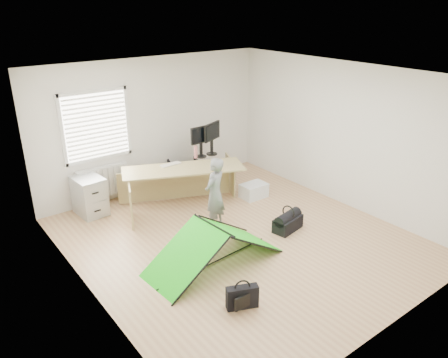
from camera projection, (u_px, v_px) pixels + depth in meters
ground at (238, 239)px, 7.30m from camera, size 5.50×5.50×0.00m
back_wall at (153, 125)px, 8.80m from camera, size 5.00×0.02×2.70m
window at (96, 126)px, 8.02m from camera, size 1.20×0.06×1.20m
radiator at (103, 182)px, 8.41m from camera, size 1.00×0.12×0.60m
desk at (184, 187)px, 8.33m from camera, size 2.37×1.55×0.77m
filing_cabinet at (89, 196)px, 8.02m from camera, size 0.51×0.65×0.72m
monitor_left at (201, 146)px, 8.67m from camera, size 0.49×0.12×0.47m
monitor_right at (212, 143)px, 8.81m from camera, size 0.52×0.29×0.49m
keyboard at (171, 164)px, 8.34m from camera, size 0.41×0.14×0.02m
thermos at (196, 152)px, 8.65m from camera, size 0.09×0.09×0.26m
office_chair at (185, 174)px, 9.19m from camera, size 0.81×0.82×0.58m
person at (215, 194)px, 7.41m from camera, size 0.56×0.47×1.29m
kite at (214, 245)px, 6.51m from camera, size 2.15×1.06×0.65m
storage_crate at (254, 191)px, 8.77m from camera, size 0.51×0.36×0.29m
tote_bag at (85, 201)px, 8.27m from camera, size 0.31×0.19×0.34m
laptop_bag at (242, 297)px, 5.62m from camera, size 0.43×0.28×0.31m
white_box at (185, 258)px, 6.67m from camera, size 0.13×0.13×0.10m
duffel_bag at (288, 224)px, 7.53m from camera, size 0.60×0.38×0.24m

